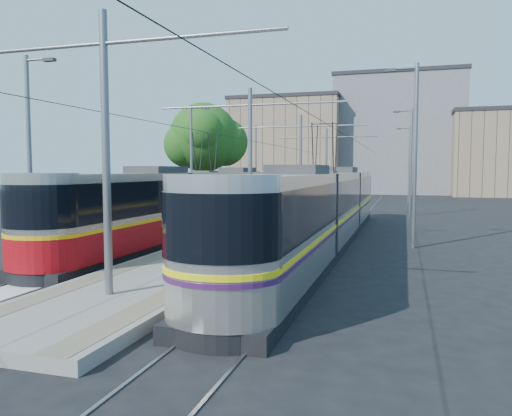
% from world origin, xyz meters
% --- Properties ---
extents(ground, '(160.00, 160.00, 0.00)m').
position_xyz_m(ground, '(0.00, 0.00, 0.00)').
color(ground, black).
rests_on(ground, ground).
extents(platform, '(4.00, 50.00, 0.30)m').
position_xyz_m(platform, '(0.00, 17.00, 0.15)').
color(platform, gray).
rests_on(platform, ground).
extents(tactile_strip_left, '(0.70, 50.00, 0.01)m').
position_xyz_m(tactile_strip_left, '(-1.45, 17.00, 0.30)').
color(tactile_strip_left, gray).
rests_on(tactile_strip_left, platform).
extents(tactile_strip_right, '(0.70, 50.00, 0.01)m').
position_xyz_m(tactile_strip_right, '(1.45, 17.00, 0.30)').
color(tactile_strip_right, gray).
rests_on(tactile_strip_right, platform).
extents(rails, '(8.71, 70.00, 0.03)m').
position_xyz_m(rails, '(0.00, 17.00, 0.02)').
color(rails, gray).
rests_on(rails, ground).
extents(track_arrow, '(1.20, 5.00, 0.01)m').
position_xyz_m(track_arrow, '(-3.60, -3.00, 0.01)').
color(track_arrow, silver).
rests_on(track_arrow, ground).
extents(tram_left, '(2.43, 28.38, 5.50)m').
position_xyz_m(tram_left, '(-3.60, 11.15, 1.71)').
color(tram_left, black).
rests_on(tram_left, ground).
extents(tram_right, '(2.43, 28.32, 5.50)m').
position_xyz_m(tram_right, '(3.60, 7.69, 1.86)').
color(tram_right, black).
rests_on(tram_right, ground).
extents(catenary, '(9.20, 70.00, 7.00)m').
position_xyz_m(catenary, '(0.00, 14.15, 4.52)').
color(catenary, slate).
rests_on(catenary, platform).
extents(street_lamps, '(15.18, 38.22, 8.00)m').
position_xyz_m(street_lamps, '(-0.00, 21.00, 4.18)').
color(street_lamps, slate).
rests_on(street_lamps, ground).
extents(shelter, '(0.67, 0.99, 2.07)m').
position_xyz_m(shelter, '(0.72, 15.06, 1.38)').
color(shelter, black).
rests_on(shelter, platform).
extents(tree, '(6.00, 5.55, 8.72)m').
position_xyz_m(tree, '(-7.88, 22.30, 5.90)').
color(tree, '#382314').
rests_on(tree, ground).
extents(building_left, '(16.32, 12.24, 14.19)m').
position_xyz_m(building_left, '(-10.00, 60.00, 7.10)').
color(building_left, gray).
rests_on(building_left, ground).
extents(building_centre, '(18.36, 14.28, 17.34)m').
position_xyz_m(building_centre, '(6.00, 64.00, 8.68)').
color(building_centre, slate).
rests_on(building_centre, ground).
extents(building_right, '(14.28, 10.20, 11.31)m').
position_xyz_m(building_right, '(20.00, 58.00, 5.67)').
color(building_right, gray).
rests_on(building_right, ground).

